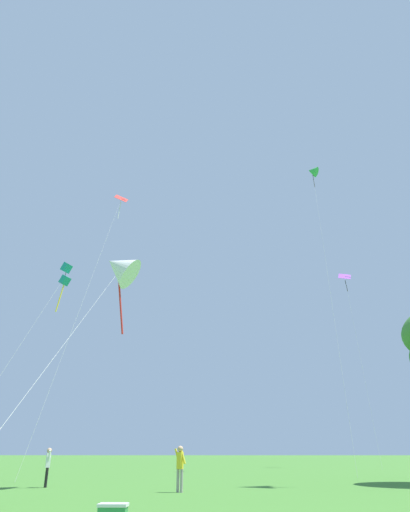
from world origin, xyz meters
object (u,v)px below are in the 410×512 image
person_foreground_watcher (48,463)px  kite_teal_box (65,276)px  kite_purple_streamer (346,285)px  kite_red_high (116,214)px  kite_white_distant (120,268)px  kite_green_small (313,172)px  person_far_back (180,464)px

person_foreground_watcher → kite_teal_box: bearing=110.7°
kite_purple_streamer → kite_red_high: (-22.41, -15.36, 0.88)m
kite_red_high → kite_teal_box: (-2.28, -3.62, -6.61)m
kite_white_distant → person_foreground_watcher: kite_white_distant is taller
kite_purple_streamer → person_foreground_watcher: (-21.78, -26.68, -17.34)m
kite_green_small → person_foreground_watcher: bearing=-135.0°
kite_purple_streamer → person_far_back: 37.45m
kite_teal_box → person_foreground_watcher: 14.23m
kite_purple_streamer → person_foreground_watcher: 38.56m
kite_white_distant → kite_green_small: 28.17m
kite_purple_streamer → kite_green_small: (-4.77, -9.64, 8.38)m
kite_purple_streamer → kite_white_distant: kite_purple_streamer is taller
kite_purple_streamer → kite_white_distant: 34.25m
kite_white_distant → kite_teal_box: 10.18m
person_foreground_watcher → kite_white_distant: bearing=-9.4°
kite_red_high → person_foreground_watcher: 21.46m
kite_red_high → person_far_back: (6.59, -13.85, -18.19)m
kite_teal_box → person_far_back: size_ratio=8.28×
kite_white_distant → kite_teal_box: (-5.51, 8.14, 2.63)m
kite_purple_streamer → kite_white_distant: size_ratio=1.64×
kite_white_distant → kite_teal_box: kite_teal_box is taller
kite_white_distant → kite_teal_box: size_ratio=0.90×
kite_purple_streamer → kite_red_high: bearing=-145.6°
person_foreground_watcher → kite_red_high: bearing=93.2°
kite_purple_streamer → kite_teal_box: kite_purple_streamer is taller
kite_green_small → person_far_back: kite_green_small is taller
kite_red_high → kite_green_small: size_ratio=0.79×
kite_red_high → kite_purple_streamer: bearing=34.4°
kite_purple_streamer → kite_green_small: 13.64m
kite_teal_box → person_foreground_watcher: (2.91, -7.71, -11.61)m
kite_white_distant → kite_red_high: 15.30m
kite_green_small → person_foreground_watcher: size_ratio=17.38×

